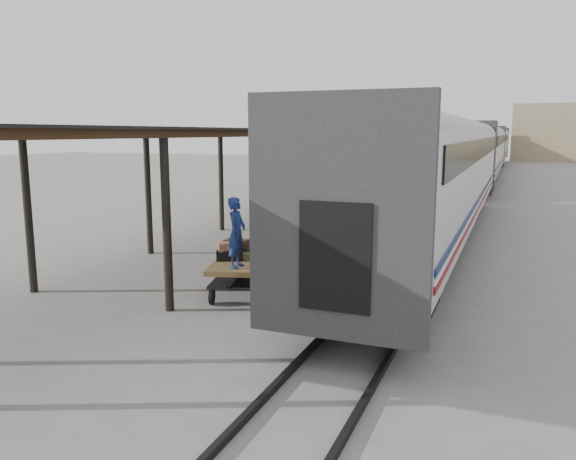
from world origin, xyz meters
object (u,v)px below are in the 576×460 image
(pedestrian, at_px, (348,191))
(baggage_cart, at_px, (240,269))
(luggage_tug, at_px, (373,192))
(porter, at_px, (237,233))

(pedestrian, bearing_deg, baggage_cart, 103.02)
(baggage_cart, bearing_deg, luggage_tug, 78.93)
(baggage_cart, relative_size, luggage_tug, 1.72)
(baggage_cart, relative_size, pedestrian, 1.60)
(porter, height_order, pedestrian, porter)
(baggage_cart, distance_m, porter, 1.26)
(luggage_tug, relative_size, porter, 0.91)
(porter, bearing_deg, luggage_tug, -0.40)
(luggage_tug, bearing_deg, pedestrian, -126.55)
(luggage_tug, xyz_separation_m, porter, (1.80, -21.28, 1.16))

